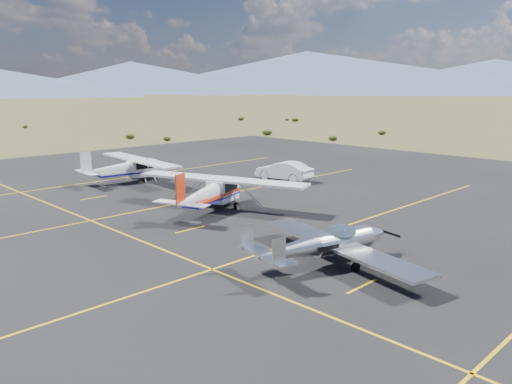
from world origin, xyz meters
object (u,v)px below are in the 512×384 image
aircraft_plain (127,167)px  aircraft_low_wing (327,244)px  sedan (284,171)px  aircraft_cessna (212,191)px

aircraft_plain → aircraft_low_wing: bearing=-95.0°
sedan → aircraft_low_wing: bearing=38.7°
aircraft_low_wing → sedan: (13.42, 14.76, -0.19)m
sedan → aircraft_plain: bearing=-49.9°
aircraft_low_wing → sedan: bearing=60.2°
aircraft_low_wing → sedan: 19.95m
aircraft_cessna → aircraft_low_wing: bearing=-124.1°
sedan → aircraft_cessna: bearing=10.7°
aircraft_plain → sedan: 12.70m
aircraft_low_wing → aircraft_cessna: 11.21m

